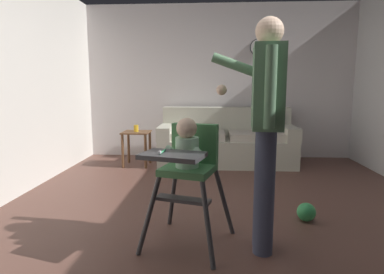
{
  "coord_description": "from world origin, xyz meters",
  "views": [
    {
      "loc": [
        -0.1,
        -2.6,
        1.19
      ],
      "look_at": [
        -0.26,
        -0.16,
        0.81
      ],
      "focal_mm": 30.21,
      "sensor_mm": 36.0,
      "label": 1
    }
  ],
  "objects_px": {
    "sippy_cup": "(136,128)",
    "side_table": "(137,141)",
    "couch": "(227,142)",
    "high_chair": "(188,158)",
    "toy_ball": "(306,212)",
    "wall_clock": "(258,47)",
    "adult_standing": "(265,123)"
  },
  "relations": [
    {
      "from": "sippy_cup",
      "to": "side_table",
      "type": "bearing_deg",
      "value": 0.0
    },
    {
      "from": "couch",
      "to": "high_chair",
      "type": "xyz_separation_m",
      "value": [
        -0.41,
        -2.68,
        0.34
      ]
    },
    {
      "from": "high_chair",
      "to": "toy_ball",
      "type": "distance_m",
      "value": 1.27
    },
    {
      "from": "couch",
      "to": "wall_clock",
      "type": "bearing_deg",
      "value": 133.17
    },
    {
      "from": "adult_standing",
      "to": "wall_clock",
      "type": "relative_size",
      "value": 6.01
    },
    {
      "from": "wall_clock",
      "to": "couch",
      "type": "bearing_deg",
      "value": -136.83
    },
    {
      "from": "toy_ball",
      "to": "adult_standing",
      "type": "bearing_deg",
      "value": -131.79
    },
    {
      "from": "adult_standing",
      "to": "wall_clock",
      "type": "height_order",
      "value": "wall_clock"
    },
    {
      "from": "sippy_cup",
      "to": "couch",
      "type": "bearing_deg",
      "value": 9.96
    },
    {
      "from": "sippy_cup",
      "to": "adult_standing",
      "type": "bearing_deg",
      "value": -58.75
    },
    {
      "from": "toy_ball",
      "to": "side_table",
      "type": "distance_m",
      "value": 2.8
    },
    {
      "from": "high_chair",
      "to": "wall_clock",
      "type": "height_order",
      "value": "wall_clock"
    },
    {
      "from": "high_chair",
      "to": "sippy_cup",
      "type": "bearing_deg",
      "value": -142.39
    },
    {
      "from": "adult_standing",
      "to": "toy_ball",
      "type": "height_order",
      "value": "adult_standing"
    },
    {
      "from": "couch",
      "to": "adult_standing",
      "type": "relative_size",
      "value": 1.25
    },
    {
      "from": "high_chair",
      "to": "toy_ball",
      "type": "bearing_deg",
      "value": 131.43
    },
    {
      "from": "toy_ball",
      "to": "wall_clock",
      "type": "height_order",
      "value": "wall_clock"
    },
    {
      "from": "toy_ball",
      "to": "sippy_cup",
      "type": "relative_size",
      "value": 1.65
    },
    {
      "from": "high_chair",
      "to": "wall_clock",
      "type": "relative_size",
      "value": 3.55
    },
    {
      "from": "wall_clock",
      "to": "adult_standing",
      "type": "bearing_deg",
      "value": -96.62
    },
    {
      "from": "adult_standing",
      "to": "sippy_cup",
      "type": "height_order",
      "value": "adult_standing"
    },
    {
      "from": "adult_standing",
      "to": "sippy_cup",
      "type": "xyz_separation_m",
      "value": [
        -1.51,
        2.49,
        -0.36
      ]
    },
    {
      "from": "adult_standing",
      "to": "sippy_cup",
      "type": "bearing_deg",
      "value": -53.41
    },
    {
      "from": "sippy_cup",
      "to": "wall_clock",
      "type": "distance_m",
      "value": 2.37
    },
    {
      "from": "sippy_cup",
      "to": "wall_clock",
      "type": "xyz_separation_m",
      "value": [
        1.88,
        0.72,
        1.25
      ]
    },
    {
      "from": "high_chair",
      "to": "sippy_cup",
      "type": "relative_size",
      "value": 9.73
    },
    {
      "from": "high_chair",
      "to": "adult_standing",
      "type": "bearing_deg",
      "value": 101.07
    },
    {
      "from": "high_chair",
      "to": "wall_clock",
      "type": "bearing_deg",
      "value": 179.86
    },
    {
      "from": "side_table",
      "to": "wall_clock",
      "type": "bearing_deg",
      "value": 20.9
    },
    {
      "from": "high_chair",
      "to": "wall_clock",
      "type": "xyz_separation_m",
      "value": [
        0.92,
        3.16,
        1.16
      ]
    },
    {
      "from": "toy_ball",
      "to": "wall_clock",
      "type": "distance_m",
      "value": 3.19
    },
    {
      "from": "couch",
      "to": "sippy_cup",
      "type": "height_order",
      "value": "couch"
    }
  ]
}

